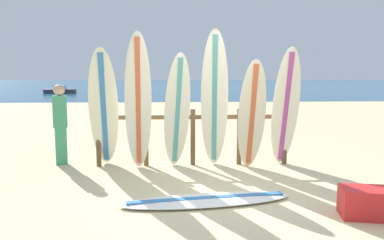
# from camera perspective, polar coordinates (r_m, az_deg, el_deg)

# --- Properties ---
(ground_plane) EXTENTS (120.00, 120.00, 0.00)m
(ground_plane) POSITION_cam_1_polar(r_m,az_deg,el_deg) (5.46, 5.57, -11.59)
(ground_plane) COLOR beige
(ocean_water) EXTENTS (120.00, 80.00, 0.01)m
(ocean_water) POSITION_cam_1_polar(r_m,az_deg,el_deg) (63.14, -2.39, 5.44)
(ocean_water) COLOR #1E5984
(ocean_water) RESTS_ON ground
(surfboard_rack) EXTENTS (3.66, 0.09, 1.07)m
(surfboard_rack) POSITION_cam_1_polar(r_m,az_deg,el_deg) (7.16, 0.13, -1.55)
(surfboard_rack) COLOR brown
(surfboard_rack) RESTS_ON ground
(surfboard_leaning_far_left) EXTENTS (0.64, 1.15, 2.19)m
(surfboard_leaning_far_left) POSITION_cam_1_polar(r_m,az_deg,el_deg) (6.93, -13.20, 1.49)
(surfboard_leaning_far_left) COLOR silver
(surfboard_leaning_far_left) RESTS_ON ground
(surfboard_leaning_left) EXTENTS (0.54, 0.74, 2.45)m
(surfboard_leaning_left) POSITION_cam_1_polar(r_m,az_deg,el_deg) (6.68, -8.14, 2.53)
(surfboard_leaning_left) COLOR silver
(surfboard_leaning_left) RESTS_ON ground
(surfboard_leaning_center_left) EXTENTS (0.60, 0.76, 2.11)m
(surfboard_leaning_center_left) POSITION_cam_1_polar(r_m,az_deg,el_deg) (6.84, -2.26, 1.27)
(surfboard_leaning_center_left) COLOR silver
(surfboard_leaning_center_left) RESTS_ON ground
(surfboard_leaning_center) EXTENTS (0.57, 0.82, 2.51)m
(surfboard_leaning_center) POSITION_cam_1_polar(r_m,az_deg,el_deg) (6.85, 3.42, 2.95)
(surfboard_leaning_center) COLOR white
(surfboard_leaning_center) RESTS_ON ground
(surfboard_leaning_center_right) EXTENTS (0.53, 0.57, 1.99)m
(surfboard_leaning_center_right) POSITION_cam_1_polar(r_m,az_deg,el_deg) (6.84, 9.02, 0.69)
(surfboard_leaning_center_right) COLOR beige
(surfboard_leaning_center_right) RESTS_ON ground
(surfboard_leaning_right) EXTENTS (0.53, 0.79, 2.21)m
(surfboard_leaning_right) POSITION_cam_1_polar(r_m,az_deg,el_deg) (7.13, 13.94, 1.71)
(surfboard_leaning_right) COLOR silver
(surfboard_leaning_right) RESTS_ON ground
(surfboard_lying_on_sand) EXTENTS (2.41, 0.91, 0.08)m
(surfboard_lying_on_sand) POSITION_cam_1_polar(r_m,az_deg,el_deg) (5.23, 2.26, -11.99)
(surfboard_lying_on_sand) COLOR white
(surfboard_lying_on_sand) RESTS_ON ground
(beachgoer_standing) EXTENTS (0.27, 0.21, 1.53)m
(beachgoer_standing) POSITION_cam_1_polar(r_m,az_deg,el_deg) (7.60, -19.28, -0.13)
(beachgoer_standing) COLOR #3F9966
(beachgoer_standing) RESTS_ON ground
(small_boat_offshore) EXTENTS (2.74, 1.11, 0.71)m
(small_boat_offshore) POSITION_cam_1_polar(r_m,az_deg,el_deg) (35.66, -19.32, 4.24)
(small_boat_offshore) COLOR #333842
(small_boat_offshore) RESTS_ON ocean_water
(cooler_box) EXTENTS (0.67, 0.51, 0.36)m
(cooler_box) POSITION_cam_1_polar(r_m,az_deg,el_deg) (5.15, 24.83, -11.27)
(cooler_box) COLOR red
(cooler_box) RESTS_ON ground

